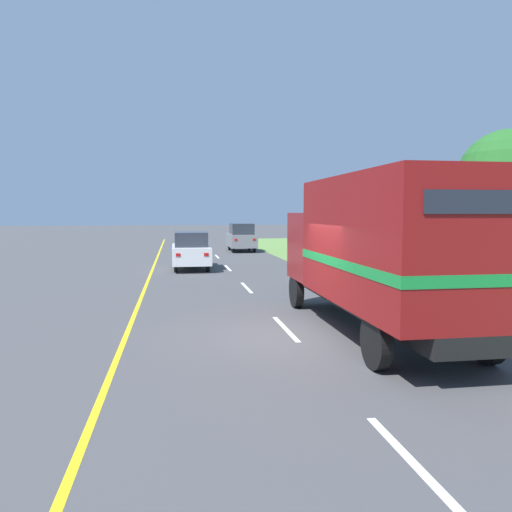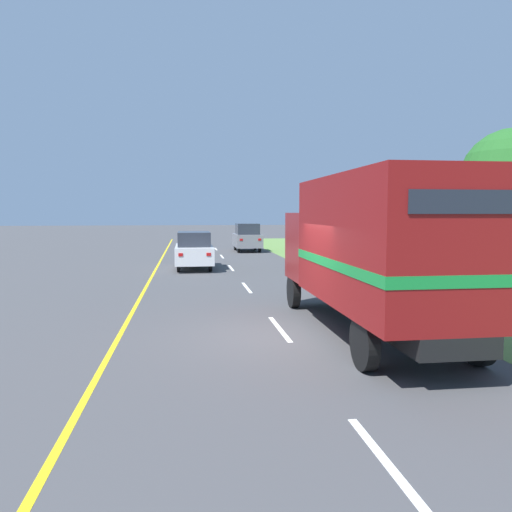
{
  "view_description": "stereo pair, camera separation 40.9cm",
  "coord_description": "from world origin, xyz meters",
  "px_view_note": "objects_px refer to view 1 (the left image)",
  "views": [
    {
      "loc": [
        -2.57,
        -10.79,
        2.77
      ],
      "look_at": [
        0.3,
        6.93,
        1.2
      ],
      "focal_mm": 35.0,
      "sensor_mm": 36.0,
      "label": 1
    },
    {
      "loc": [
        -2.16,
        -10.85,
        2.77
      ],
      "look_at": [
        0.3,
        6.93,
        1.2
      ],
      "focal_mm": 35.0,
      "sensor_mm": 36.0,
      "label": 2
    }
  ],
  "objects_px": {
    "highway_sign": "(484,244)",
    "roadside_tree_far": "(353,201)",
    "roadside_tree_mid": "(379,207)",
    "lead_car_white": "(191,250)",
    "horse_trailer_truck": "(381,248)",
    "delineator_post": "(425,294)",
    "roadside_tree_near": "(508,179)",
    "lead_car_grey_ahead": "(241,237)"
  },
  "relations": [
    {
      "from": "roadside_tree_mid",
      "to": "roadside_tree_far",
      "type": "bearing_deg",
      "value": 79.44
    },
    {
      "from": "lead_car_white",
      "to": "horse_trailer_truck",
      "type": "bearing_deg",
      "value": -74.9
    },
    {
      "from": "highway_sign",
      "to": "lead_car_white",
      "type": "bearing_deg",
      "value": 129.9
    },
    {
      "from": "lead_car_white",
      "to": "roadside_tree_far",
      "type": "distance_m",
      "value": 14.8
    },
    {
      "from": "roadside_tree_near",
      "to": "roadside_tree_far",
      "type": "relative_size",
      "value": 1.12
    },
    {
      "from": "roadside_tree_near",
      "to": "roadside_tree_mid",
      "type": "relative_size",
      "value": 1.35
    },
    {
      "from": "lead_car_white",
      "to": "delineator_post",
      "type": "height_order",
      "value": "lead_car_white"
    },
    {
      "from": "horse_trailer_truck",
      "to": "lead_car_grey_ahead",
      "type": "height_order",
      "value": "horse_trailer_truck"
    },
    {
      "from": "roadside_tree_near",
      "to": "roadside_tree_far",
      "type": "height_order",
      "value": "roadside_tree_near"
    },
    {
      "from": "roadside_tree_far",
      "to": "highway_sign",
      "type": "bearing_deg",
      "value": -98.18
    },
    {
      "from": "lead_car_white",
      "to": "roadside_tree_mid",
      "type": "height_order",
      "value": "roadside_tree_mid"
    },
    {
      "from": "lead_car_grey_ahead",
      "to": "horse_trailer_truck",
      "type": "bearing_deg",
      "value": -90.29
    },
    {
      "from": "horse_trailer_truck",
      "to": "roadside_tree_mid",
      "type": "relative_size",
      "value": 1.76
    },
    {
      "from": "lead_car_grey_ahead",
      "to": "roadside_tree_far",
      "type": "relative_size",
      "value": 0.72
    },
    {
      "from": "highway_sign",
      "to": "roadside_tree_near",
      "type": "distance_m",
      "value": 5.91
    },
    {
      "from": "lead_car_white",
      "to": "roadside_tree_near",
      "type": "distance_m",
      "value": 14.3
    },
    {
      "from": "highway_sign",
      "to": "lead_car_grey_ahead",
      "type": "bearing_deg",
      "value": 102.79
    },
    {
      "from": "highway_sign",
      "to": "delineator_post",
      "type": "bearing_deg",
      "value": -152.62
    },
    {
      "from": "roadside_tree_mid",
      "to": "roadside_tree_far",
      "type": "relative_size",
      "value": 0.83
    },
    {
      "from": "lead_car_white",
      "to": "roadside_tree_far",
      "type": "height_order",
      "value": "roadside_tree_far"
    },
    {
      "from": "roadside_tree_mid",
      "to": "roadside_tree_far",
      "type": "xyz_separation_m",
      "value": [
        1.53,
        8.2,
        0.51
      ]
    },
    {
      "from": "lead_car_white",
      "to": "highway_sign",
      "type": "distance_m",
      "value": 13.66
    },
    {
      "from": "delineator_post",
      "to": "roadside_tree_mid",
      "type": "bearing_deg",
      "value": 72.65
    },
    {
      "from": "roadside_tree_near",
      "to": "roadside_tree_mid",
      "type": "height_order",
      "value": "roadside_tree_near"
    },
    {
      "from": "roadside_tree_far",
      "to": "roadside_tree_mid",
      "type": "bearing_deg",
      "value": -100.56
    },
    {
      "from": "lead_car_grey_ahead",
      "to": "roadside_tree_near",
      "type": "relative_size",
      "value": 0.65
    },
    {
      "from": "highway_sign",
      "to": "delineator_post",
      "type": "distance_m",
      "value": 3.27
    },
    {
      "from": "horse_trailer_truck",
      "to": "delineator_post",
      "type": "bearing_deg",
      "value": 44.65
    },
    {
      "from": "horse_trailer_truck",
      "to": "roadside_tree_mid",
      "type": "height_order",
      "value": "roadside_tree_mid"
    },
    {
      "from": "roadside_tree_mid",
      "to": "lead_car_white",
      "type": "bearing_deg",
      "value": -175.98
    },
    {
      "from": "roadside_tree_near",
      "to": "lead_car_white",
      "type": "bearing_deg",
      "value": 152.63
    },
    {
      "from": "lead_car_white",
      "to": "roadside_tree_far",
      "type": "bearing_deg",
      "value": 37.66
    },
    {
      "from": "roadside_tree_mid",
      "to": "delineator_post",
      "type": "distance_m",
      "value": 13.39
    },
    {
      "from": "delineator_post",
      "to": "lead_car_white",
      "type": "bearing_deg",
      "value": 117.19
    },
    {
      "from": "roadside_tree_far",
      "to": "lead_car_white",
      "type": "bearing_deg",
      "value": -142.34
    },
    {
      "from": "highway_sign",
      "to": "roadside_tree_far",
      "type": "relative_size",
      "value": 0.54
    },
    {
      "from": "highway_sign",
      "to": "roadside_tree_far",
      "type": "height_order",
      "value": "roadside_tree_far"
    },
    {
      "from": "highway_sign",
      "to": "delineator_post",
      "type": "relative_size",
      "value": 3.07
    },
    {
      "from": "horse_trailer_truck",
      "to": "roadside_tree_far",
      "type": "height_order",
      "value": "roadside_tree_far"
    },
    {
      "from": "lead_car_grey_ahead",
      "to": "roadside_tree_near",
      "type": "distance_m",
      "value": 19.39
    },
    {
      "from": "lead_car_grey_ahead",
      "to": "roadside_tree_far",
      "type": "height_order",
      "value": "roadside_tree_far"
    },
    {
      "from": "lead_car_white",
      "to": "lead_car_grey_ahead",
      "type": "bearing_deg",
      "value": 69.95
    }
  ]
}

